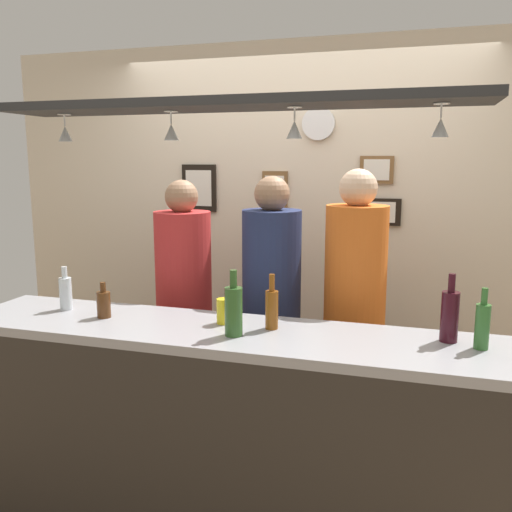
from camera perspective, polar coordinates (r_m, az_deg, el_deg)
The scene contains 23 objects.
ground_plane at distance 3.28m, azimuth -0.54°, elevation -23.21°, with size 8.00×8.00×0.00m, color olive.
back_wall at distance 3.83m, azimuth 4.27°, elevation 2.60°, with size 4.40×0.06×2.60m, color beige.
bar_counter at distance 2.52m, azimuth -4.09°, elevation -16.06°, with size 2.70×0.55×1.03m.
overhead_glass_rack at distance 2.46m, azimuth -2.76°, elevation 15.77°, with size 2.20×0.36×0.04m, color black.
hanging_wineglass_far_left at distance 2.87m, azimuth -19.53°, elevation 12.17°, with size 0.07×0.07×0.13m.
hanging_wineglass_left at distance 2.58m, azimuth -8.95°, elevation 12.92°, with size 0.07×0.07×0.13m.
hanging_wineglass_center_left at distance 2.35m, azimuth 4.08°, elevation 13.30°, with size 0.07×0.07×0.13m.
hanging_wineglass_center at distance 2.32m, azimuth 18.93°, elevation 12.83°, with size 0.07×0.07×0.13m.
person_left_red_shirt at distance 3.32m, azimuth -7.64°, elevation -3.61°, with size 0.34×0.34×1.69m.
person_middle_navy_shirt at distance 3.14m, azimuth 1.65°, elevation -4.01°, with size 0.34×0.34×1.71m.
person_right_orange_shirt at distance 3.04m, azimuth 10.41°, elevation -4.07°, with size 0.34×0.34×1.76m.
bottle_beer_amber_tall at distance 2.51m, azimuth 1.68°, elevation -5.50°, with size 0.06×0.06×0.26m.
bottle_wine_dark_red at distance 2.48m, azimuth 19.81°, elevation -5.90°, with size 0.08×0.08×0.30m.
bottle_beer_green_import at distance 2.44m, azimuth 22.83°, elevation -6.72°, with size 0.06×0.06×0.26m.
bottle_soda_clear at distance 3.00m, azimuth -19.50°, elevation -3.65°, with size 0.06×0.06×0.23m.
bottle_beer_brown_stubby at distance 2.80m, azimuth -15.82°, elevation -4.87°, with size 0.07×0.07×0.18m.
bottle_champagne_green at distance 2.41m, azimuth -2.39°, elevation -5.72°, with size 0.08×0.08×0.30m.
drink_can at distance 2.60m, azimuth -3.47°, elevation -5.84°, with size 0.07×0.07×0.12m, color yellow.
picture_frame_lower_pair at distance 3.70m, azimuth 12.77°, elevation 4.57°, with size 0.30×0.02×0.18m.
picture_frame_upper_small at distance 3.68m, azimuth 12.64°, elevation 8.89°, with size 0.22×0.02×0.18m.
picture_frame_caricature at distance 3.98m, azimuth -6.04°, elevation 7.16°, with size 0.26×0.02×0.34m.
picture_frame_crest at distance 3.80m, azimuth 2.00°, elevation 7.00°, with size 0.18×0.02×0.26m.
wall_clock at distance 3.73m, azimuth 6.62°, elevation 13.76°, with size 0.22×0.22×0.03m, color white.
Camera 1 is at (0.81, -2.62, 1.80)m, focal length 37.81 mm.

